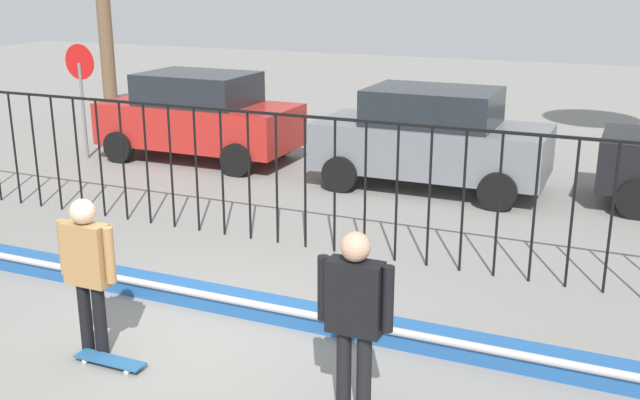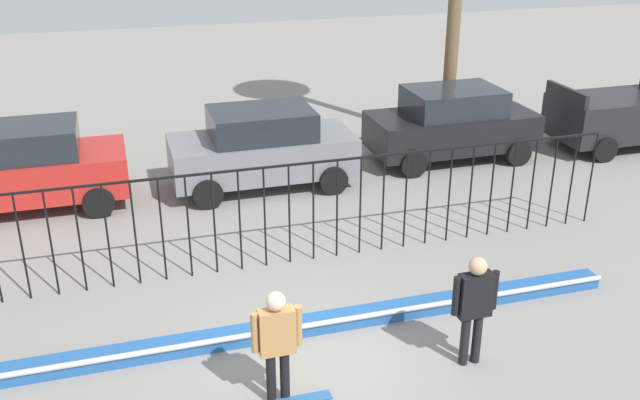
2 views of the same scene
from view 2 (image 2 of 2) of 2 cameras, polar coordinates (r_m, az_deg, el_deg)
name	(u,v)px [view 2 (image 2 of 2)]	position (r m, az deg, el deg)	size (l,w,h in m)	color
ground_plane	(310,357)	(11.19, -0.81, -12.34)	(60.00, 60.00, 0.00)	gray
bowl_coping_ledge	(299,327)	(11.65, -1.72, -10.02)	(11.00, 0.40, 0.27)	#235699
perimeter_fence	(264,207)	(13.16, -4.44, -0.55)	(14.04, 0.04, 2.00)	black
skateboarder	(277,338)	(9.77, -3.45, -10.87)	(0.70, 0.26, 1.73)	black
skateboard	(303,400)	(10.30, -1.35, -15.58)	(0.80, 0.20, 0.07)	#26598C
camera_operator	(474,301)	(10.72, 12.18, -7.86)	(0.72, 0.27, 1.78)	black
parked_car_red	(25,167)	(16.99, -22.39, 2.44)	(4.30, 2.12, 1.90)	#B2231E
parked_car_gray	(262,148)	(16.99, -4.62, 4.18)	(4.30, 2.12, 1.90)	slate
parked_car_black	(452,123)	(19.06, 10.43, 6.01)	(4.30, 2.12, 1.90)	black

